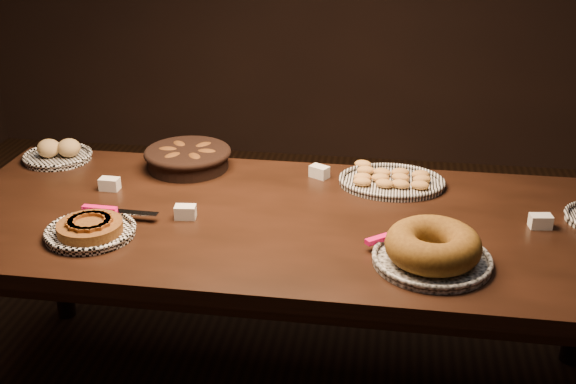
# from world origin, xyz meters

# --- Properties ---
(buffet_table) EXTENTS (2.40, 1.00, 0.75)m
(buffet_table) POSITION_xyz_m (0.00, 0.00, 0.68)
(buffet_table) COLOR black
(buffet_table) RESTS_ON ground
(apple_tart_plate) EXTENTS (0.33, 0.29, 0.06)m
(apple_tart_plate) POSITION_xyz_m (-0.63, -0.23, 0.77)
(apple_tart_plate) COLOR white
(apple_tart_plate) RESTS_ON buffet_table
(madeleine_platter) EXTENTS (0.39, 0.32, 0.04)m
(madeleine_platter) POSITION_xyz_m (0.32, 0.33, 0.77)
(madeleine_platter) COLOR black
(madeleine_platter) RESTS_ON buffet_table
(bundt_cake_plate) EXTENTS (0.39, 0.41, 0.11)m
(bundt_cake_plate) POSITION_xyz_m (0.45, -0.24, 0.80)
(bundt_cake_plate) COLOR black
(bundt_cake_plate) RESTS_ON buffet_table
(croissant_basket) EXTENTS (0.38, 0.38, 0.09)m
(croissant_basket) POSITION_xyz_m (-0.47, 0.37, 0.80)
(croissant_basket) COLOR black
(croissant_basket) RESTS_ON buffet_table
(bread_roll_plate) EXTENTS (0.27, 0.27, 0.09)m
(bread_roll_plate) POSITION_xyz_m (-1.02, 0.38, 0.78)
(bread_roll_plate) COLOR white
(bread_roll_plate) RESTS_ON buffet_table
(tent_cards) EXTENTS (1.58, 0.49, 0.04)m
(tent_cards) POSITION_xyz_m (0.04, 0.08, 0.77)
(tent_cards) COLOR white
(tent_cards) RESTS_ON buffet_table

